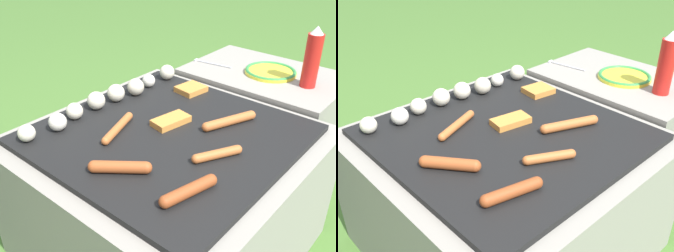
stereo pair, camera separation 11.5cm
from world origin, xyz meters
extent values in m
plane|color=#47702D|center=(0.00, 0.00, 0.00)|extent=(14.00, 14.00, 0.00)
cube|color=gray|center=(0.00, 0.00, 0.21)|extent=(0.80, 0.80, 0.42)
cube|color=black|center=(0.00, 0.00, 0.43)|extent=(0.70, 0.70, 0.02)
cube|color=gray|center=(0.62, 0.01, 0.22)|extent=(0.42, 0.61, 0.44)
cylinder|color=#A34C23|center=(-0.23, -0.04, 0.46)|extent=(0.11, 0.12, 0.03)
sphere|color=#A34C23|center=(-0.19, -0.09, 0.46)|extent=(0.03, 0.03, 0.03)
sphere|color=#A34C23|center=(-0.27, 0.01, 0.46)|extent=(0.03, 0.03, 0.03)
cylinder|color=#B7602D|center=(0.15, -0.12, 0.46)|extent=(0.16, 0.09, 0.03)
sphere|color=#B7602D|center=(0.08, -0.08, 0.46)|extent=(0.03, 0.03, 0.03)
sphere|color=#B7602D|center=(0.23, -0.15, 0.46)|extent=(0.03, 0.03, 0.03)
cylinder|color=#B7602D|center=(-0.09, 0.12, 0.45)|extent=(0.16, 0.08, 0.02)
sphere|color=#B7602D|center=(-0.02, 0.14, 0.45)|extent=(0.02, 0.02, 0.02)
sphere|color=#B7602D|center=(-0.17, 0.09, 0.45)|extent=(0.02, 0.02, 0.02)
cylinder|color=#93421E|center=(-0.19, -0.23, 0.46)|extent=(0.14, 0.06, 0.03)
sphere|color=#93421E|center=(-0.26, -0.21, 0.46)|extent=(0.03, 0.03, 0.03)
sphere|color=#93421E|center=(-0.13, -0.24, 0.46)|extent=(0.03, 0.03, 0.03)
cylinder|color=#B7602D|center=(-0.02, -0.19, 0.46)|extent=(0.12, 0.08, 0.03)
sphere|color=#B7602D|center=(0.03, -0.22, 0.46)|extent=(0.03, 0.03, 0.03)
sphere|color=#B7602D|center=(-0.08, -0.16, 0.46)|extent=(0.03, 0.03, 0.03)
cube|color=#D18438|center=(0.04, 0.03, 0.45)|extent=(0.13, 0.08, 0.02)
cube|color=#D18438|center=(0.27, 0.12, 0.45)|extent=(0.11, 0.09, 0.02)
sphere|color=beige|center=(-0.30, 0.27, 0.47)|extent=(0.05, 0.05, 0.05)
sphere|color=silver|center=(-0.20, 0.26, 0.47)|extent=(0.05, 0.05, 0.05)
sphere|color=beige|center=(-0.13, 0.28, 0.47)|extent=(0.05, 0.05, 0.05)
sphere|color=beige|center=(-0.04, 0.28, 0.47)|extent=(0.06, 0.06, 0.06)
sphere|color=beige|center=(0.05, 0.27, 0.47)|extent=(0.06, 0.06, 0.06)
sphere|color=beige|center=(0.13, 0.26, 0.47)|extent=(0.06, 0.06, 0.06)
sphere|color=silver|center=(0.21, 0.27, 0.47)|extent=(0.05, 0.05, 0.05)
sphere|color=beige|center=(0.31, 0.27, 0.47)|extent=(0.06, 0.06, 0.06)
cylinder|color=yellow|center=(0.62, -0.01, 0.45)|extent=(0.20, 0.20, 0.01)
torus|color=#338C3F|center=(0.62, -0.01, 0.45)|extent=(0.20, 0.20, 0.01)
cylinder|color=red|center=(0.59, -0.18, 0.54)|extent=(0.06, 0.06, 0.20)
cone|color=white|center=(0.59, -0.18, 0.65)|extent=(0.05, 0.05, 0.03)
cylinder|color=silver|center=(0.55, 0.22, 0.45)|extent=(0.03, 0.17, 0.01)
cube|color=silver|center=(0.54, 0.30, 0.45)|extent=(0.02, 0.01, 0.01)
camera|label=1|loc=(-0.77, -0.65, 1.03)|focal=42.00mm
camera|label=2|loc=(-0.69, -0.74, 1.03)|focal=42.00mm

